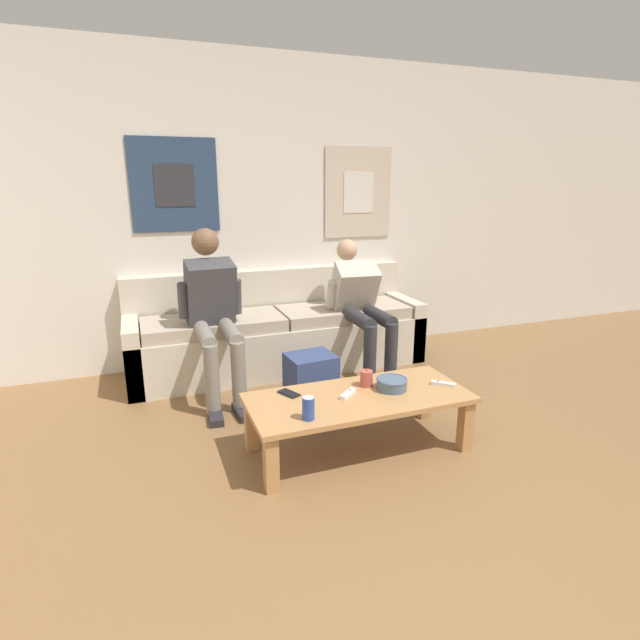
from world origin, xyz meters
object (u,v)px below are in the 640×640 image
game_controller_near_left (348,394)px  game_controller_near_right (443,384)px  pillar_candle (366,378)px  ceramic_bowl (392,383)px  person_seated_adult (213,308)px  backpack (312,381)px  person_seated_teen (361,302)px  cell_phone (289,393)px  couch (279,334)px  coffee_table (359,404)px  drink_can_blue (308,408)px

game_controller_near_left → game_controller_near_right: (0.60, -0.07, 0.00)m
game_controller_near_left → pillar_candle: bearing=29.9°
ceramic_bowl → game_controller_near_left: (-0.28, 0.01, -0.03)m
person_seated_adult → backpack: person_seated_adult is taller
person_seated_teen → game_controller_near_right: size_ratio=8.34×
pillar_candle → cell_phone: size_ratio=0.72×
couch → ceramic_bowl: size_ratio=13.14×
person_seated_teen → coffee_table: bearing=-115.2°
pillar_candle → cell_phone: 0.48m
person_seated_teen → game_controller_near_right: person_seated_teen is taller
couch → pillar_candle: couch is taller
person_seated_teen → cell_phone: bearing=-132.8°
couch → cell_phone: couch is taller
couch → game_controller_near_right: size_ratio=19.12×
backpack → drink_can_blue: (-0.32, -0.87, 0.23)m
ceramic_bowl → coffee_table: bearing=-176.0°
coffee_table → drink_can_blue: (-0.37, -0.17, 0.11)m
drink_can_blue → game_controller_near_left: size_ratio=0.94×
coffee_table → pillar_candle: size_ratio=11.82×
couch → cell_phone: size_ratio=16.22×
couch → ceramic_bowl: bearing=-79.2°
game_controller_near_right → backpack: bearing=128.3°
game_controller_near_right → coffee_table: bearing=174.8°
game_controller_near_left → backpack: bearing=88.7°
couch → backpack: couch is taller
couch → person_seated_teen: size_ratio=2.29×
coffee_table → couch: bearing=92.2°
couch → ceramic_bowl: 1.50m
person_seated_adult → couch: bearing=31.8°
person_seated_adult → pillar_candle: (0.75, -1.01, -0.27)m
ceramic_bowl → backpack: bearing=111.6°
backpack → person_seated_teen: bearing=38.1°
person_seated_adult → cell_phone: bearing=-74.4°
couch → person_seated_teen: person_seated_teen is taller
couch → pillar_candle: bearing=-83.3°
couch → backpack: bearing=-89.1°
person_seated_teen → couch: bearing=150.8°
person_seated_adult → person_seated_teen: size_ratio=1.13×
person_seated_teen → game_controller_near_left: bearing=-118.1°
couch → game_controller_near_right: (0.60, -1.54, 0.07)m
drink_can_blue → person_seated_adult: bearing=101.9°
person_seated_teen → person_seated_adult: bearing=-178.8°
person_seated_adult → game_controller_near_left: size_ratio=9.13×
backpack → game_controller_near_left: size_ratio=2.73×
person_seated_adult → ceramic_bowl: bearing=-52.1°
couch → person_seated_teen: (0.60, -0.34, 0.31)m
pillar_candle → game_controller_near_left: pillar_candle is taller
coffee_table → backpack: backpack is taller
pillar_candle → coffee_table: bearing=-131.7°
backpack → couch: bearing=90.9°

